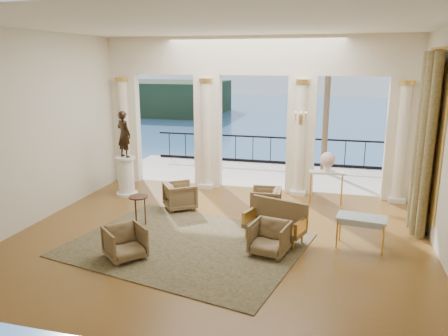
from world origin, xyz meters
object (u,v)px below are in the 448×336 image
(armchair_a, at_px, (125,241))
(side_table, at_px, (138,201))
(armchair_b, at_px, (270,237))
(console_table, at_px, (327,177))
(game_table, at_px, (362,220))
(armchair_d, at_px, (180,195))
(pedestal, at_px, (126,177))
(statue, at_px, (124,134))
(armchair_c, at_px, (266,200))
(settee, at_px, (276,221))

(armchair_a, height_order, side_table, side_table)
(armchair_b, distance_m, console_table, 3.80)
(game_table, relative_size, side_table, 1.44)
(armchair_d, bearing_deg, pedestal, 32.20)
(statue, height_order, console_table, statue)
(pedestal, height_order, statue, statue)
(armchair_a, height_order, armchair_c, armchair_c)
(armchair_b, height_order, side_table, armchair_b)
(pedestal, xyz_separation_m, side_table, (1.42, -2.18, 0.08))
(armchair_d, bearing_deg, game_table, -143.01)
(armchair_b, xyz_separation_m, pedestal, (-4.64, 2.92, 0.17))
(armchair_d, height_order, game_table, armchair_d)
(armchair_d, relative_size, settee, 0.54)
(console_table, height_order, side_table, console_table)
(settee, xyz_separation_m, statue, (-4.66, 2.17, 1.36))
(side_table, bearing_deg, statue, 123.19)
(armchair_d, bearing_deg, statue, 32.20)
(armchair_c, distance_m, statue, 4.45)
(armchair_b, bearing_deg, armchair_d, 152.59)
(pedestal, bearing_deg, console_table, 7.41)
(armchair_a, relative_size, console_table, 0.75)
(armchair_d, bearing_deg, settee, -153.23)
(pedestal, bearing_deg, armchair_d, -21.71)
(settee, bearing_deg, armchair_c, 126.01)
(statue, xyz_separation_m, console_table, (5.62, 0.73, -1.05))
(settee, bearing_deg, console_table, 90.36)
(game_table, xyz_separation_m, statue, (-6.42, 2.14, 1.18))
(settee, height_order, console_table, console_table)
(side_table, bearing_deg, game_table, 0.45)
(pedestal, height_order, side_table, pedestal)
(armchair_a, distance_m, pedestal, 4.31)
(armchair_a, xyz_separation_m, settee, (2.74, 1.68, 0.07))
(settee, bearing_deg, pedestal, 173.84)
(armchair_d, relative_size, side_table, 1.06)
(game_table, bearing_deg, console_table, 113.35)
(settee, distance_m, pedestal, 5.14)
(game_table, distance_m, side_table, 5.00)
(armchair_d, distance_m, statue, 2.51)
(game_table, bearing_deg, armchair_b, -148.45)
(armchair_a, height_order, armchair_b, armchair_b)
(armchair_a, bearing_deg, side_table, 57.85)
(statue, bearing_deg, side_table, 145.98)
(console_table, bearing_deg, armchair_a, -136.06)
(armchair_b, relative_size, console_table, 0.76)
(armchair_c, xyz_separation_m, settee, (0.48, -1.56, 0.05))
(armchair_b, xyz_separation_m, armchair_d, (-2.70, 2.15, 0.02))
(armchair_a, bearing_deg, settee, -17.06)
(armchair_b, bearing_deg, side_table, 178.04)
(game_table, xyz_separation_m, console_table, (-0.80, 2.87, 0.13))
(armchair_b, distance_m, game_table, 1.96)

